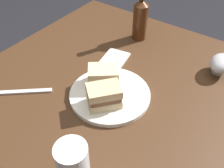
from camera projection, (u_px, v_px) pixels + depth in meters
dining_table at (114, 146)px, 1.17m from camera, size 1.01×0.99×0.75m
plate at (110, 94)px, 0.87m from camera, size 0.27×0.27×0.02m
sandwich_half_left at (103, 76)px, 0.88m from camera, size 0.12×0.13×0.07m
sandwich_half_right at (104, 96)px, 0.80m from camera, size 0.13×0.12×0.07m
potato_wedge_front at (92, 105)px, 0.81m from camera, size 0.05×0.05×0.02m
potato_wedge_middle at (96, 89)px, 0.87m from camera, size 0.05×0.03×0.02m
potato_wedge_back at (92, 85)px, 0.88m from camera, size 0.04×0.04×0.02m
gravy_boat at (221, 63)px, 0.94m from camera, size 0.12×0.08×0.07m
cider_bottle at (140, 18)px, 1.08m from camera, size 0.06×0.06×0.25m
napkin at (115, 58)px, 1.03m from camera, size 0.12×0.11×0.01m
fork at (25, 92)px, 0.89m from camera, size 0.13×0.15×0.01m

